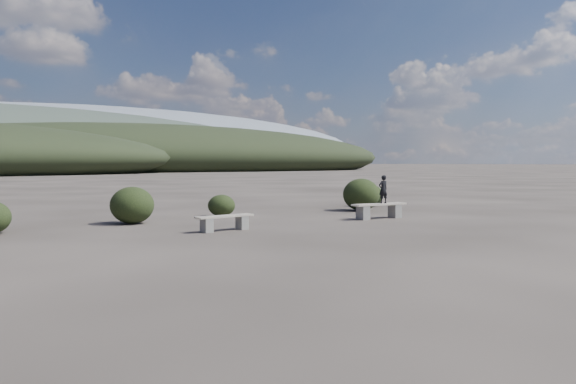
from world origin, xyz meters
TOP-DOWN VIEW (x-y plane):
  - ground at (0.00, 0.00)m, footprint 1200.00×1200.00m
  - bench_left at (-1.25, 5.33)m, footprint 1.70×0.52m
  - bench_right at (4.43, 5.51)m, footprint 2.01×0.50m
  - seated_person at (4.59, 5.50)m, footprint 0.35×0.24m
  - shrub_b at (-2.77, 8.43)m, footprint 1.29×1.29m
  - shrub_c at (0.48, 9.04)m, footprint 0.93×0.93m
  - shrub_d at (5.97, 8.21)m, footprint 1.40×1.40m
  - shrub_e at (7.72, 9.68)m, footprint 1.10×1.10m

SIDE VIEW (x-z plane):
  - ground at x=0.00m, z-range 0.00..0.00m
  - bench_left at x=-1.25m, z-range 0.04..0.46m
  - bench_right at x=4.43m, z-range 0.05..0.55m
  - shrub_c at x=0.48m, z-range 0.00..0.74m
  - shrub_e at x=7.72m, z-range 0.00..0.91m
  - shrub_b at x=-2.77m, z-range 0.00..1.11m
  - shrub_d at x=5.97m, z-range 0.00..1.22m
  - seated_person at x=4.59m, z-range 0.50..1.42m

